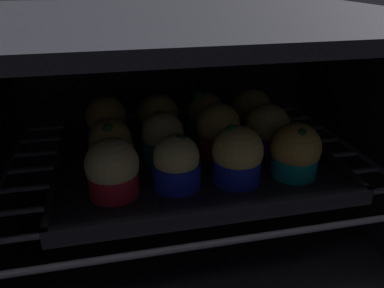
{
  "coord_description": "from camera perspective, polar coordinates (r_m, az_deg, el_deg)",
  "views": [
    {
      "loc": [
        -10.85,
        -28.18,
        40.67
      ],
      "look_at": [
        0.0,
        20.82,
        17.17
      ],
      "focal_mm": 35.43,
      "sensor_mm": 36.0,
      "label": 1
    }
  ],
  "objects": [
    {
      "name": "muffin_row1_col1",
      "position": [
        0.54,
        -4.41,
        1.0
      ],
      "size": [
        6.13,
        6.13,
        7.19
      ],
      "color": "#0C8C84",
      "rests_on": "baking_tray"
    },
    {
      "name": "muffin_row2_col2",
      "position": [
        0.63,
        2.1,
        4.37
      ],
      "size": [
        6.13,
        6.13,
        7.53
      ],
      "color": "#0C8C84",
      "rests_on": "baking_tray"
    },
    {
      "name": "muffin_row2_col1",
      "position": [
        0.62,
        -5.04,
        3.92
      ],
      "size": [
        6.5,
        6.5,
        7.24
      ],
      "color": "#7A238C",
      "rests_on": "baking_tray"
    },
    {
      "name": "muffin_row0_col0",
      "position": [
        0.47,
        -11.89,
        -3.75
      ],
      "size": [
        6.56,
        6.56,
        7.35
      ],
      "color": "red",
      "rests_on": "baking_tray"
    },
    {
      "name": "muffin_row2_col0",
      "position": [
        0.61,
        -12.72,
        3.36
      ],
      "size": [
        6.31,
        6.31,
        7.55
      ],
      "color": "#1928B7",
      "rests_on": "baking_tray"
    },
    {
      "name": "muffin_row1_col2",
      "position": [
        0.56,
        3.95,
        2.08
      ],
      "size": [
        6.46,
        6.46,
        7.77
      ],
      "color": "red",
      "rests_on": "baking_tray"
    },
    {
      "name": "muffin_row2_col3",
      "position": [
        0.65,
        8.93,
        4.82
      ],
      "size": [
        6.66,
        6.66,
        7.26
      ],
      "color": "#1928B7",
      "rests_on": "baking_tray"
    },
    {
      "name": "oven_cavity",
      "position": [
        0.6,
        -1.11,
        1.99
      ],
      "size": [
        59.0,
        47.0,
        37.0
      ],
      "color": "black",
      "rests_on": "ground"
    },
    {
      "name": "muffin_row1_col3",
      "position": [
        0.58,
        11.22,
        2.13
      ],
      "size": [
        6.6,
        6.6,
        7.34
      ],
      "color": "#7A238C",
      "rests_on": "baking_tray"
    },
    {
      "name": "muffin_row1_col0",
      "position": [
        0.54,
        -12.1,
        -0.12
      ],
      "size": [
        6.13,
        6.13,
        6.89
      ],
      "color": "silver",
      "rests_on": "baking_tray"
    },
    {
      "name": "oven_rack",
      "position": [
        0.58,
        -0.25,
        -2.71
      ],
      "size": [
        54.8,
        42.0,
        0.8
      ],
      "color": "#51515B",
      "rests_on": "oven_cavity"
    },
    {
      "name": "muffin_row0_col2",
      "position": [
        0.49,
        6.84,
        -1.82
      ],
      "size": [
        6.56,
        6.56,
        7.82
      ],
      "color": "#1928B7",
      "rests_on": "baking_tray"
    },
    {
      "name": "muffin_row0_col3",
      "position": [
        0.52,
        15.28,
        -1.15
      ],
      "size": [
        6.65,
        6.65,
        7.33
      ],
      "color": "#0C8C84",
      "rests_on": "baking_tray"
    },
    {
      "name": "baking_tray",
      "position": [
        0.57,
        -0.0,
        -2.28
      ],
      "size": [
        38.72,
        30.88,
        2.2
      ],
      "color": "black",
      "rests_on": "oven_rack"
    },
    {
      "name": "muffin_row0_col1",
      "position": [
        0.47,
        -2.35,
        -2.86
      ],
      "size": [
        6.13,
        6.13,
        7.11
      ],
      "color": "#1928B7",
      "rests_on": "baking_tray"
    }
  ]
}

